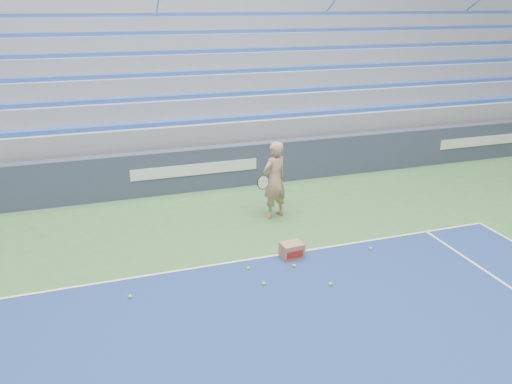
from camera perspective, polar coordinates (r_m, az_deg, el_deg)
sponsor_barrier at (r=12.75m, az=-7.06°, el=2.57°), size 30.00×0.32×1.10m
bleachers at (r=17.89m, az=-11.09°, el=13.57°), size 31.00×9.15×7.30m
tennis_player at (r=10.94m, az=2.11°, el=1.38°), size 0.98×0.93×1.74m
ball_box at (r=9.46m, az=4.12°, el=-6.70°), size 0.43×0.35×0.31m
tennis_ball_0 at (r=9.19m, az=4.36°, el=-8.41°), size 0.07×0.07×0.07m
tennis_ball_1 at (r=10.02m, az=12.96°, el=-6.31°), size 0.07×0.07×0.07m
tennis_ball_2 at (r=9.09m, az=-0.90°, el=-8.71°), size 0.07×0.07×0.07m
tennis_ball_3 at (r=8.55m, az=-14.18°, el=-11.52°), size 0.07×0.07×0.07m
tennis_ball_4 at (r=8.72m, az=8.52°, el=-10.38°), size 0.07×0.07×0.07m
tennis_ball_5 at (r=8.64m, az=0.91°, el=-10.43°), size 0.07×0.07×0.07m
tennis_ball_6 at (r=9.51m, az=3.33°, el=-7.31°), size 0.07×0.07×0.07m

